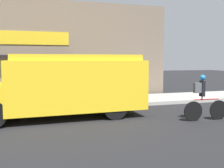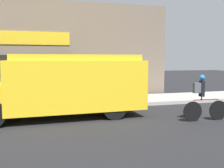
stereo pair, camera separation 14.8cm
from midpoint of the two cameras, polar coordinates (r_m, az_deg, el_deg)
The scene contains 6 objects.
ground_plane at distance 11.44m, azimuth -14.68°, elevation -5.80°, with size 70.00×70.00×0.00m, color #232326.
sidewalk at distance 12.78m, azimuth -14.84°, elevation -4.26°, with size 28.00×2.75×0.17m.
storefront at distance 14.34m, azimuth -15.34°, elevation 7.04°, with size 14.46×0.85×5.29m.
school_bus at distance 10.01m, azimuth -10.12°, elevation -0.16°, with size 6.71×2.83×2.35m.
cyclist at distance 9.84m, azimuth 19.63°, elevation -3.13°, with size 1.74×0.21×1.65m.
trash_bin at distance 13.10m, azimuth -6.50°, elevation -1.87°, with size 0.56×0.56×0.74m.
Camera 2 is at (-0.14, -11.24, 2.18)m, focal length 42.00 mm.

